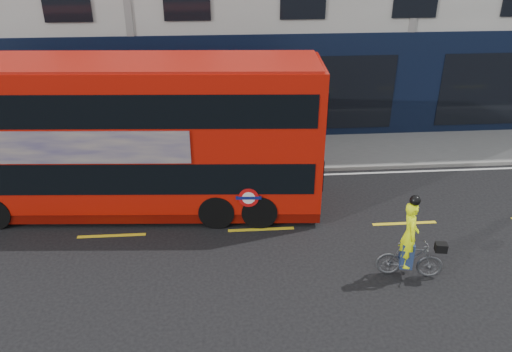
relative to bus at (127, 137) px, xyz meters
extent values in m
plane|color=black|center=(-0.41, -3.02, -2.22)|extent=(120.00, 120.00, 0.00)
cube|color=gray|center=(-0.41, 3.48, -2.16)|extent=(60.00, 3.00, 0.12)
cube|color=gray|center=(-0.41, 1.98, -2.15)|extent=(60.00, 0.12, 0.13)
cube|color=black|center=(-0.41, 4.96, -0.22)|extent=(50.00, 0.08, 4.00)
cube|color=silver|center=(-0.41, 1.68, -2.21)|extent=(58.00, 0.10, 0.01)
cube|color=#BE1307|center=(-0.04, 0.00, 0.13)|extent=(10.80, 3.16, 3.83)
cube|color=#5F0903|center=(-0.04, 0.00, -1.93)|extent=(10.80, 3.11, 0.29)
cube|color=black|center=(-0.04, 0.00, -0.71)|extent=(10.38, 3.17, 0.87)
cube|color=black|center=(-0.04, 0.00, 1.13)|extent=(10.38, 3.17, 0.87)
cube|color=#9D140B|center=(-0.04, 0.00, 2.07)|extent=(10.58, 3.05, 0.08)
cube|color=black|center=(5.30, -0.37, -0.71)|extent=(0.19, 2.18, 0.87)
cube|color=black|center=(5.30, -0.37, 1.13)|extent=(0.19, 2.18, 0.87)
cube|color=tan|center=(-1.09, -1.17, 0.21)|extent=(5.80, 0.45, 0.87)
cylinder|color=red|center=(3.26, -1.47, -1.25)|extent=(0.54, 0.06, 0.54)
cylinder|color=white|center=(3.26, -1.48, -1.25)|extent=(0.35, 0.04, 0.35)
cube|color=#0C1459|center=(3.26, -1.48, -1.25)|extent=(0.68, 0.07, 0.09)
cylinder|color=black|center=(3.63, -0.25, -1.73)|extent=(1.14, 2.53, 0.97)
cylinder|color=black|center=(2.47, -0.17, -1.73)|extent=(1.14, 2.53, 0.97)
cylinder|color=black|center=(-3.52, 0.25, -1.73)|extent=(1.14, 2.53, 0.97)
imported|color=#4E5054|center=(6.86, -3.79, -1.76)|extent=(1.58, 0.72, 0.92)
imported|color=#E5FC0C|center=(6.77, -3.77, -1.08)|extent=(0.50, 0.65, 1.62)
cube|color=black|center=(7.49, -3.91, -1.37)|extent=(0.29, 0.25, 0.20)
cube|color=navy|center=(6.77, -3.77, -1.61)|extent=(0.34, 0.40, 0.65)
sphere|color=black|center=(6.77, -3.77, -0.20)|extent=(0.24, 0.24, 0.24)
camera|label=1|loc=(2.56, -12.98, 5.11)|focal=35.00mm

